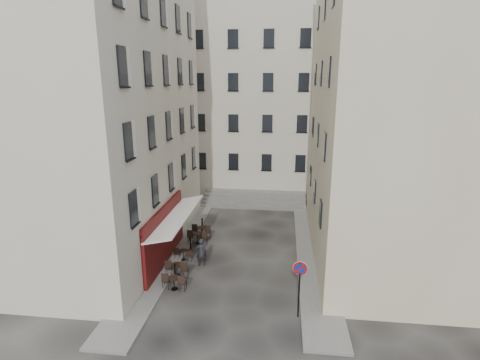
# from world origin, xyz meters

# --- Properties ---
(ground) EXTENTS (90.00, 90.00, 0.00)m
(ground) POSITION_xyz_m (0.00, 0.00, 0.00)
(ground) COLOR black
(ground) RESTS_ON ground
(sidewalk_left) EXTENTS (2.00, 22.00, 0.12)m
(sidewalk_left) POSITION_xyz_m (-4.50, 4.00, 0.06)
(sidewalk_left) COLOR slate
(sidewalk_left) RESTS_ON ground
(sidewalk_right) EXTENTS (2.00, 18.00, 0.12)m
(sidewalk_right) POSITION_xyz_m (4.50, 3.00, 0.06)
(sidewalk_right) COLOR slate
(sidewalk_right) RESTS_ON ground
(building_left) EXTENTS (12.20, 16.20, 20.60)m
(building_left) POSITION_xyz_m (-10.50, 3.00, 10.31)
(building_left) COLOR beige
(building_left) RESTS_ON ground
(building_right) EXTENTS (12.20, 14.20, 18.60)m
(building_right) POSITION_xyz_m (10.50, 3.50, 9.31)
(building_right) COLOR #B9AB8A
(building_right) RESTS_ON ground
(building_back) EXTENTS (18.20, 10.20, 18.60)m
(building_back) POSITION_xyz_m (-1.00, 19.00, 9.31)
(building_back) COLOR beige
(building_back) RESTS_ON ground
(cafe_storefront) EXTENTS (1.74, 7.30, 3.50)m
(cafe_storefront) POSITION_xyz_m (-4.32, 1.00, 1.88)
(cafe_storefront) COLOR #440D09
(cafe_storefront) RESTS_ON ground
(stone_steps) EXTENTS (9.00, 3.15, 0.80)m
(stone_steps) POSITION_xyz_m (0.00, 12.57, 0.40)
(stone_steps) COLOR slate
(stone_steps) RESTS_ON ground
(bollard_near) EXTENTS (0.12, 0.12, 0.98)m
(bollard_near) POSITION_xyz_m (-3.25, -1.00, 0.53)
(bollard_near) COLOR black
(bollard_near) RESTS_ON ground
(bollard_mid) EXTENTS (0.12, 0.12, 0.98)m
(bollard_mid) POSITION_xyz_m (-3.25, 2.50, 0.53)
(bollard_mid) COLOR black
(bollard_mid) RESTS_ON ground
(bollard_far) EXTENTS (0.12, 0.12, 0.98)m
(bollard_far) POSITION_xyz_m (-3.25, 6.00, 0.53)
(bollard_far) COLOR black
(bollard_far) RESTS_ON ground
(no_parking_sign) EXTENTS (0.64, 0.12, 2.80)m
(no_parking_sign) POSITION_xyz_m (3.37, -3.60, 1.98)
(no_parking_sign) COLOR black
(no_parking_sign) RESTS_ON ground
(bistro_table_a) EXTENTS (1.29, 0.60, 0.91)m
(bistro_table_a) POSITION_xyz_m (-3.00, -1.99, 0.46)
(bistro_table_a) COLOR black
(bistro_table_a) RESTS_ON ground
(bistro_table_b) EXTENTS (1.32, 0.62, 0.93)m
(bistro_table_b) POSITION_xyz_m (-3.24, -0.61, 0.48)
(bistro_table_b) COLOR black
(bistro_table_b) RESTS_ON ground
(bistro_table_c) EXTENTS (1.14, 0.53, 0.80)m
(bistro_table_c) POSITION_xyz_m (-3.41, 1.33, 0.41)
(bistro_table_c) COLOR black
(bistro_table_c) RESTS_ON ground
(bistro_table_d) EXTENTS (1.36, 0.64, 0.95)m
(bistro_table_d) POSITION_xyz_m (-3.08, 3.73, 0.49)
(bistro_table_d) COLOR black
(bistro_table_d) RESTS_ON ground
(bistro_table_e) EXTENTS (1.34, 0.63, 0.94)m
(bistro_table_e) POSITION_xyz_m (-3.04, 4.85, 0.48)
(bistro_table_e) COLOR black
(bistro_table_e) RESTS_ON ground
(pedestrian) EXTENTS (0.70, 0.55, 1.69)m
(pedestrian) POSITION_xyz_m (-2.17, 0.80, 0.84)
(pedestrian) COLOR black
(pedestrian) RESTS_ON ground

